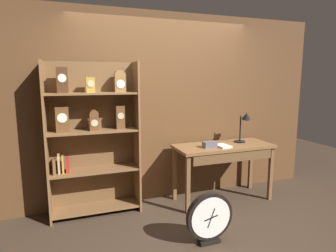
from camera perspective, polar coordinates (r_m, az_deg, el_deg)
ground_plane at (r=3.40m, az=6.08°, el=-20.99°), size 10.00×10.00×0.00m
back_wood_panel at (r=4.06m, az=-0.97°, el=3.51°), size 4.80×0.05×2.60m
bookshelf at (r=3.71m, az=-14.74°, el=-2.05°), size 1.11×0.34×1.92m
workbench at (r=4.10m, az=11.03°, el=-5.10°), size 1.38×0.57×0.80m
desk_lamp at (r=4.26m, az=14.82°, el=0.53°), size 0.22×0.21×0.45m
toolbox_small at (r=3.91m, az=8.24°, el=-3.64°), size 0.18×0.11×0.08m
open_repair_manual at (r=3.98m, az=10.74°, el=-3.89°), size 0.18×0.24×0.02m
round_clock_large at (r=3.18m, az=8.21°, el=-17.51°), size 0.51×0.11×0.55m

